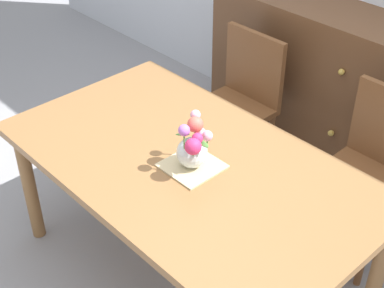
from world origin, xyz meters
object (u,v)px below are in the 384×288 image
chair_right (373,165)px  flower_vase (193,146)px  dining_table (189,175)px  dresser (316,83)px  chair_left (240,97)px

chair_right → flower_vase: flower_vase is taller
dining_table → dresser: 1.36m
chair_left → chair_right: bearing=-180.0°
dresser → flower_vase: dresser is taller
chair_left → dresser: 0.53m
dining_table → dresser: (-0.26, 1.33, -0.15)m
chair_left → flower_vase: 1.04m
chair_left → dresser: bearing=-110.5°
dresser → chair_right: bearing=-34.8°
flower_vase → dining_table: bearing=158.8°
chair_left → chair_right: same height
chair_right → flower_vase: 1.00m
dresser → dining_table: bearing=-78.8°
dining_table → chair_right: chair_right is taller
chair_right → dining_table: bearing=61.7°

